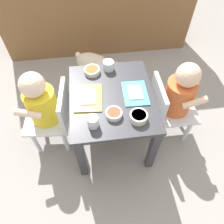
# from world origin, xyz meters

# --- Properties ---
(ground_plane) EXTENTS (7.00, 7.00, 0.00)m
(ground_plane) POSITION_xyz_m (0.00, 0.00, 0.00)
(ground_plane) COLOR gray
(dining_table) EXTENTS (0.49, 0.58, 0.45)m
(dining_table) POSITION_xyz_m (0.00, 0.00, 0.36)
(dining_table) COLOR #333338
(dining_table) RESTS_ON ground
(seated_child_left) EXTENTS (0.30, 0.30, 0.63)m
(seated_child_left) POSITION_xyz_m (-0.41, 0.03, 0.39)
(seated_child_left) COLOR silver
(seated_child_left) RESTS_ON ground
(seated_child_right) EXTENTS (0.28, 0.28, 0.63)m
(seated_child_right) POSITION_xyz_m (0.41, -0.00, 0.39)
(seated_child_right) COLOR silver
(seated_child_right) RESTS_ON ground
(dog) EXTENTS (0.41, 0.36, 0.30)m
(dog) POSITION_xyz_m (-0.05, 0.56, 0.20)
(dog) COLOR beige
(dog) RESTS_ON ground
(food_tray_left) EXTENTS (0.17, 0.22, 0.02)m
(food_tray_left) POSITION_xyz_m (-0.14, 0.00, 0.45)
(food_tray_left) COLOR gold
(food_tray_left) RESTS_ON dining_table
(food_tray_right) EXTENTS (0.15, 0.20, 0.02)m
(food_tray_right) POSITION_xyz_m (0.14, 0.00, 0.45)
(food_tray_right) COLOR #4CC6BC
(food_tray_right) RESTS_ON dining_table
(water_cup_left) EXTENTS (0.06, 0.06, 0.07)m
(water_cup_left) POSITION_xyz_m (-0.12, -0.19, 0.48)
(water_cup_left) COLOR white
(water_cup_left) RESTS_ON dining_table
(water_cup_right) EXTENTS (0.07, 0.07, 0.06)m
(water_cup_right) POSITION_xyz_m (0.01, 0.23, 0.47)
(water_cup_right) COLOR white
(water_cup_right) RESTS_ON dining_table
(veggie_bowl_far) EXTENTS (0.10, 0.10, 0.03)m
(veggie_bowl_far) POSITION_xyz_m (-0.10, 0.21, 0.46)
(veggie_bowl_far) COLOR silver
(veggie_bowl_far) RESTS_ON dining_table
(veggie_bowl_near) EXTENTS (0.10, 0.10, 0.04)m
(veggie_bowl_near) POSITION_xyz_m (0.12, -0.18, 0.47)
(veggie_bowl_near) COLOR silver
(veggie_bowl_near) RESTS_ON dining_table
(cereal_bowl_left_side) EXTENTS (0.09, 0.09, 0.03)m
(cereal_bowl_left_side) POSITION_xyz_m (-0.01, -0.14, 0.46)
(cereal_bowl_left_side) COLOR white
(cereal_bowl_left_side) RESTS_ON dining_table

